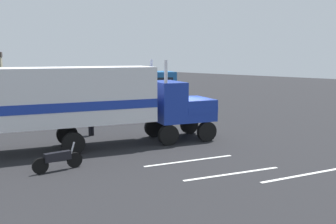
{
  "coord_description": "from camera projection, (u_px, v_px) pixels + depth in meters",
  "views": [
    {
      "loc": [
        -15.76,
        -13.96,
        4.76
      ],
      "look_at": [
        -1.06,
        0.07,
        1.6
      ],
      "focal_mm": 39.44,
      "sensor_mm": 36.0,
      "label": 1
    }
  ],
  "objects": [
    {
      "name": "motorcycle",
      "position": [
        58.0,
        159.0,
        15.24
      ],
      "size": [
        2.1,
        0.47,
        1.12
      ],
      "color": "black",
      "rests_on": "ground_plane"
    },
    {
      "name": "lane_stripe_far",
      "position": [
        305.0,
        175.0,
        14.76
      ],
      "size": [
        4.16,
        1.74,
        0.01
      ],
      "primitive_type": "cube",
      "rotation": [
        0.0,
        0.0,
        -0.37
      ],
      "color": "silver",
      "rests_on": "ground_plane"
    },
    {
      "name": "parked_bus",
      "position": [
        106.0,
        89.0,
        29.02
      ],
      "size": [
        10.94,
        7.34,
        3.4
      ],
      "color": "#1E5999",
      "rests_on": "ground_plane"
    },
    {
      "name": "lane_stripe_mid",
      "position": [
        233.0,
        174.0,
        14.88
      ],
      "size": [
        4.09,
        1.91,
        0.01
      ],
      "primitive_type": "cube",
      "rotation": [
        0.0,
        0.0,
        -0.41
      ],
      "color": "silver",
      "rests_on": "ground_plane"
    },
    {
      "name": "lane_stripe_near",
      "position": [
        190.0,
        161.0,
        16.71
      ],
      "size": [
        4.13,
        1.82,
        0.01
      ],
      "primitive_type": "cube",
      "rotation": [
        0.0,
        0.0,
        -0.39
      ],
      "color": "silver",
      "rests_on": "ground_plane"
    },
    {
      "name": "ground_plane",
      "position": [
        181.0,
        137.0,
        21.52
      ],
      "size": [
        120.0,
        120.0,
        0.0
      ],
      "primitive_type": "plane",
      "color": "#232326"
    },
    {
      "name": "semi_truck",
      "position": [
        71.0,
        100.0,
        18.41
      ],
      "size": [
        13.96,
        8.0,
        4.5
      ],
      "color": "#193399",
      "rests_on": "ground_plane"
    },
    {
      "name": "person_bystander",
      "position": [
        91.0,
        121.0,
        21.82
      ],
      "size": [
        0.39,
        0.48,
        1.63
      ],
      "color": "black",
      "rests_on": "ground_plane"
    }
  ]
}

